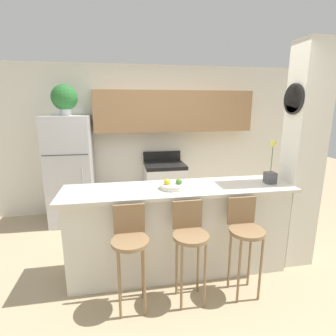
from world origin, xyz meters
TOP-DOWN VIEW (x-y plane):
  - ground_plane at (0.00, 0.00)m, footprint 14.00×14.00m
  - wall_back at (0.13, 1.94)m, footprint 5.60×0.38m
  - pillar_right at (1.43, -0.03)m, footprint 0.38×0.32m
  - counter_bar at (0.00, 0.00)m, footprint 2.51×0.63m
  - refrigerator at (-1.42, 1.63)m, footprint 0.68×0.67m
  - stove_range at (0.11, 1.66)m, footprint 0.67×0.64m
  - bar_stool_left at (-0.56, -0.47)m, footprint 0.34×0.34m
  - bar_stool_mid at (0.00, -0.47)m, footprint 0.34×0.34m
  - bar_stool_right at (0.56, -0.47)m, footprint 0.34×0.34m
  - potted_plant_on_fridge at (-1.42, 1.63)m, footprint 0.39×0.39m
  - orchid_vase at (1.05, -0.03)m, footprint 0.11×0.11m
  - fruit_bowl at (-0.08, -0.03)m, footprint 0.28×0.28m
  - trash_bin at (-0.85, 1.41)m, footprint 0.28×0.28m

SIDE VIEW (x-z plane):
  - ground_plane at x=0.00m, z-range 0.00..0.00m
  - trash_bin at x=-0.85m, z-range 0.00..0.38m
  - stove_range at x=0.11m, z-range -0.07..1.00m
  - counter_bar at x=0.00m, z-range 0.00..1.02m
  - bar_stool_left at x=-0.56m, z-range 0.17..1.15m
  - bar_stool_mid at x=0.00m, z-range 0.17..1.15m
  - bar_stool_right at x=0.56m, z-range 0.17..1.15m
  - refrigerator at x=-1.42m, z-range 0.00..1.72m
  - fruit_bowl at x=-0.08m, z-range 0.99..1.10m
  - orchid_vase at x=1.05m, z-range 0.90..1.39m
  - pillar_right at x=1.43m, z-range 0.01..2.56m
  - wall_back at x=0.13m, z-range 0.21..2.76m
  - potted_plant_on_fridge at x=-1.42m, z-range 1.75..2.21m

